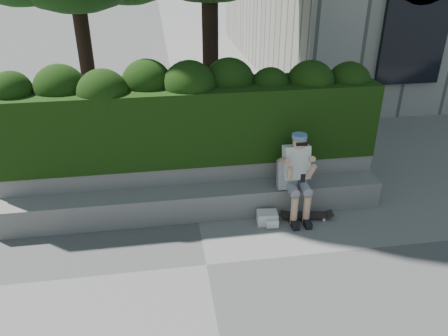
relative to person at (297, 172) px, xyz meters
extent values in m
plane|color=slate|center=(-1.56, -1.07, -0.75)|extent=(80.00, 80.00, 0.00)
cube|color=gray|center=(-1.56, 0.18, -0.53)|extent=(6.00, 0.45, 0.45)
cube|color=gray|center=(-1.56, 0.66, -0.38)|extent=(6.00, 0.50, 0.75)
cube|color=black|center=(-1.56, 0.88, 0.60)|extent=(6.00, 1.00, 1.20)
cylinder|color=black|center=(-0.88, 3.60, 0.87)|extent=(0.34, 0.34, 3.24)
cylinder|color=black|center=(-3.61, 4.61, 0.63)|extent=(0.33, 0.33, 2.76)
cube|color=gray|center=(0.00, 0.13, -0.19)|extent=(0.36, 0.26, 0.22)
cube|color=silver|center=(0.00, 0.06, 0.15)|extent=(0.40, 0.32, 0.55)
sphere|color=tan|center=(0.00, -0.01, 0.51)|extent=(0.21, 0.21, 0.21)
cylinder|color=#56789F|center=(0.00, 0.01, 0.60)|extent=(0.23, 0.23, 0.06)
cube|color=black|center=(0.00, -0.29, 0.05)|extent=(0.07, 0.02, 0.13)
cylinder|color=tan|center=(-0.10, -0.31, -0.51)|extent=(0.11, 0.11, 0.47)
cylinder|color=tan|center=(0.10, -0.31, -0.51)|extent=(0.11, 0.11, 0.47)
cube|color=black|center=(-0.10, -0.37, -0.70)|extent=(0.10, 0.26, 0.10)
cube|color=black|center=(0.10, -0.37, -0.70)|extent=(0.10, 0.26, 0.10)
cube|color=black|center=(0.16, -0.19, -0.68)|extent=(0.75, 0.28, 0.02)
cylinder|color=silver|center=(-0.10, -0.23, -0.73)|extent=(0.05, 0.03, 0.05)
cylinder|color=silver|center=(-0.08, -0.07, -0.73)|extent=(0.05, 0.03, 0.05)
cylinder|color=silver|center=(0.41, -0.30, -0.73)|extent=(0.05, 0.03, 0.05)
cylinder|color=silver|center=(0.43, -0.14, -0.73)|extent=(0.05, 0.03, 0.05)
cube|color=silver|center=(-0.13, 0.08, -0.07)|extent=(0.32, 0.19, 0.46)
cube|color=white|center=(-0.50, -0.22, -0.65)|extent=(0.33, 0.25, 0.20)
camera|label=1|loc=(-2.04, -5.76, 3.12)|focal=35.00mm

